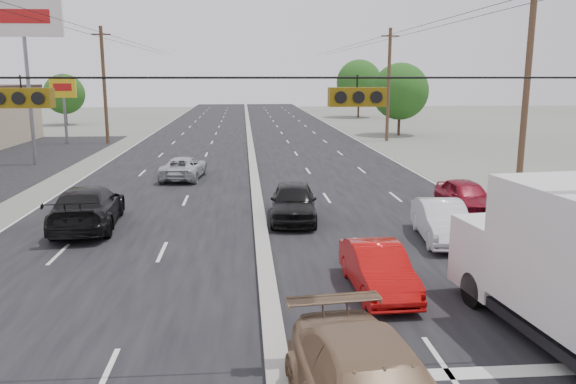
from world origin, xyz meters
name	(u,v)px	position (x,y,z in m)	size (l,w,h in m)	color
ground	(277,369)	(0.00, 0.00, 0.00)	(200.00, 200.00, 0.00)	#606356
road_surface	(252,158)	(0.00, 30.00, 0.00)	(20.00, 160.00, 0.02)	black
center_median	(252,157)	(0.00, 30.00, 0.10)	(0.50, 160.00, 0.20)	gray
utility_pole_left_c	(104,85)	(-12.50, 40.00, 5.11)	(1.60, 0.30, 10.00)	#422D1E
utility_pole_right_b	(526,92)	(12.50, 15.00, 5.11)	(1.60, 0.30, 10.00)	#422D1E
utility_pole_right_c	(389,84)	(12.50, 40.00, 5.11)	(1.60, 0.30, 10.00)	#422D1E
traffic_signals	(352,95)	(1.40, 0.00, 5.49)	(25.00, 0.30, 0.54)	black
pole_sign_billboard	(23,27)	(-14.50, 28.00, 8.87)	(5.00, 0.25, 11.00)	slate
pole_sign_far	(63,93)	(-16.00, 40.00, 4.41)	(2.20, 0.25, 6.00)	slate
tree_left_far	(64,94)	(-22.00, 60.00, 3.72)	(4.80, 4.80, 6.12)	#382619
tree_right_mid	(400,91)	(15.00, 45.00, 4.34)	(5.60, 5.60, 7.14)	#382619
tree_right_far	(359,82)	(16.00, 70.00, 4.96)	(6.40, 6.40, 8.16)	#382619
red_sedan	(378,269)	(3.00, 3.94, 0.65)	(1.38, 3.97, 1.31)	#B70C0B
queue_car_a	(293,202)	(1.40, 11.93, 0.78)	(1.83, 4.56, 1.55)	black
queue_car_b	(442,222)	(6.46, 8.59, 0.71)	(1.50, 4.30, 1.42)	silver
queue_car_d	(536,241)	(8.68, 6.15, 0.68)	(1.90, 4.68, 1.36)	#0F184C
queue_car_e	(466,197)	(8.95, 12.60, 0.71)	(1.68, 4.18, 1.42)	maroon
oncoming_near	(87,207)	(-6.70, 11.41, 0.82)	(2.31, 5.67, 1.65)	black
oncoming_far	(184,168)	(-4.06, 21.89, 0.64)	(2.12, 4.59, 1.28)	#AEAFB6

